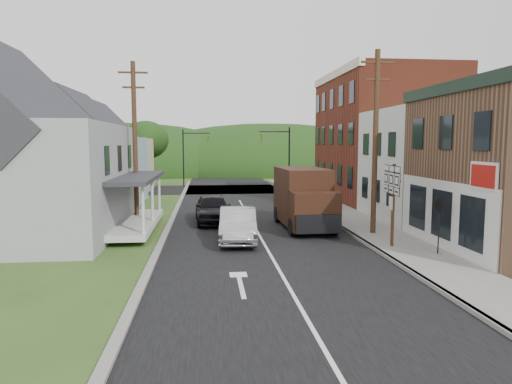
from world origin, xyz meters
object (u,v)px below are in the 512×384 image
object	(u,v)px
silver_sedan	(238,225)
route_sign_cluster	(392,193)
dark_sedan	(213,209)
delivery_van	(304,198)
warning_sign	(439,218)

from	to	relation	value
silver_sedan	route_sign_cluster	size ratio (longest dim) A/B	1.33
dark_sedan	route_sign_cluster	world-z (taller)	route_sign_cluster
silver_sedan	dark_sedan	bearing A→B (deg)	105.68
delivery_van	route_sign_cluster	xyz separation A→B (m)	(2.71, -5.18, 0.81)
dark_sedan	delivery_van	size ratio (longest dim) A/B	0.83
silver_sedan	warning_sign	xyz separation A→B (m)	(7.76, -3.83, 0.82)
route_sign_cluster	silver_sedan	bearing A→B (deg)	164.94
silver_sedan	route_sign_cluster	bearing A→B (deg)	-16.29
silver_sedan	route_sign_cluster	xyz separation A→B (m)	(6.44, -2.32, 1.66)
delivery_van	route_sign_cluster	bearing A→B (deg)	-64.04
delivery_van	route_sign_cluster	world-z (taller)	route_sign_cluster
dark_sedan	delivery_van	xyz separation A→B (m)	(4.84, -2.28, 0.81)
silver_sedan	route_sign_cluster	world-z (taller)	route_sign_cluster
route_sign_cluster	warning_sign	xyz separation A→B (m)	(1.32, -1.51, -0.85)
delivery_van	route_sign_cluster	size ratio (longest dim) A/B	1.64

